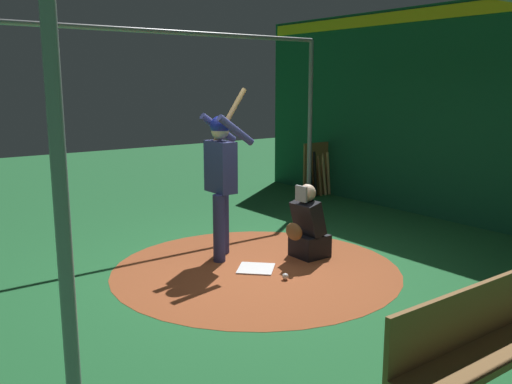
{
  "coord_description": "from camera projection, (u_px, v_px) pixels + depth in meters",
  "views": [
    {
      "loc": [
        3.8,
        5.12,
        2.21
      ],
      "look_at": [
        0.0,
        0.0,
        0.95
      ],
      "focal_mm": 38.98,
      "sensor_mm": 36.0,
      "label": 1
    }
  ],
  "objects": [
    {
      "name": "baseball_0",
      "position": [
        285.0,
        276.0,
        6.31
      ],
      "size": [
        0.07,
        0.07,
        0.07
      ],
      "primitive_type": "sphere",
      "color": "white",
      "rests_on": "dirt_circle"
    },
    {
      "name": "bench",
      "position": [
        486.0,
        345.0,
        3.79
      ],
      "size": [
        1.82,
        0.36,
        0.85
      ],
      "color": "olive",
      "rests_on": "ground"
    },
    {
      "name": "bat_rack",
      "position": [
        322.0,
        170.0,
        11.06
      ],
      "size": [
        0.94,
        0.2,
        1.05
      ],
      "color": "olive",
      "rests_on": "ground"
    },
    {
      "name": "ground_plane",
      "position": [
        256.0,
        269.0,
        6.68
      ],
      "size": [
        25.17,
        25.17,
        0.0
      ],
      "primitive_type": "plane",
      "color": "#216633"
    },
    {
      "name": "back_wall",
      "position": [
        462.0,
        114.0,
        8.7
      ],
      "size": [
        0.22,
        9.17,
        3.44
      ],
      "color": "#145133",
      "rests_on": "ground"
    },
    {
      "name": "cage_frame",
      "position": [
        256.0,
        92.0,
        6.27
      ],
      "size": [
        6.01,
        4.82,
        2.97
      ],
      "color": "gray",
      "rests_on": "ground"
    },
    {
      "name": "batter",
      "position": [
        221.0,
        172.0,
        6.95
      ],
      "size": [
        0.68,
        0.49,
        2.14
      ],
      "color": "navy",
      "rests_on": "ground"
    },
    {
      "name": "catcher",
      "position": [
        308.0,
        229.0,
        7.09
      ],
      "size": [
        0.58,
        0.4,
        0.96
      ],
      "color": "black",
      "rests_on": "ground"
    },
    {
      "name": "dirt_circle",
      "position": [
        256.0,
        269.0,
        6.68
      ],
      "size": [
        3.45,
        3.45,
        0.01
      ],
      "primitive_type": "cylinder",
      "color": "#9E4C28",
      "rests_on": "ground"
    },
    {
      "name": "home_plate",
      "position": [
        256.0,
        268.0,
        6.68
      ],
      "size": [
        0.59,
        0.59,
        0.01
      ],
      "primitive_type": "cube",
      "rotation": [
        0.0,
        0.0,
        0.79
      ],
      "color": "white",
      "rests_on": "dirt_circle"
    }
  ]
}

